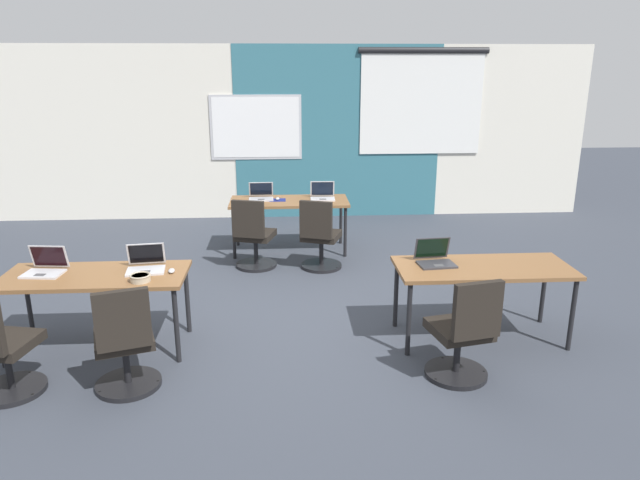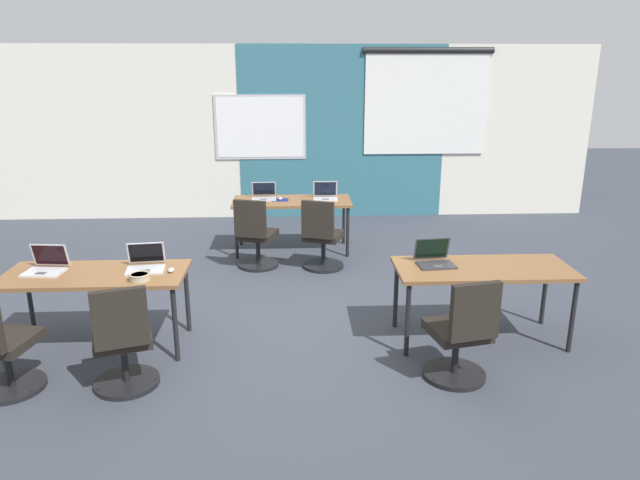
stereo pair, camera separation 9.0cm
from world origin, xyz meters
The scene contains 18 objects.
ground_plane centered at (0.00, 0.00, 0.00)m, with size 24.00×24.00×0.00m.
back_wall_assembly centered at (0.04, 4.19, 1.41)m, with size 10.00×0.27×2.80m.
desk_near_left centered at (-1.75, -0.60, 0.66)m, with size 1.60×0.70×0.72m.
desk_near_right centered at (1.75, -0.60, 0.66)m, with size 1.60×0.70×0.72m.
desk_far_center centered at (0.00, 2.20, 0.66)m, with size 1.60×0.70×0.72m.
laptop_far_right centered at (0.46, 2.25, 0.77)m, with size 0.34×0.30×0.23m.
chair_far_right centered at (0.37, 1.42, 0.38)m, with size 0.56×0.61×0.92m.
laptop_near_right_inner centered at (1.32, -0.51, 0.77)m, with size 0.36×0.32×0.23m.
chair_near_right_inner centered at (1.36, -1.35, 0.38)m, with size 0.52×0.58×0.92m.
laptop_near_left_inner centered at (-1.32, -0.51, 0.77)m, with size 0.36×0.34×0.23m.
mouse_near_left_inner centered at (-1.08, -0.60, 0.74)m, with size 0.06×0.10×0.03m.
chair_near_left_inner centered at (-1.33, -1.35, 0.38)m, with size 0.55×0.60×0.92m.
laptop_far_left centered at (-0.38, 2.30, 0.77)m, with size 0.34×0.33×0.22m.
mousepad_far_left centered at (-0.16, 2.21, 0.72)m, with size 0.22×0.19×0.00m.
mouse_far_left centered at (-0.16, 2.21, 0.74)m, with size 0.06×0.10×0.03m.
chair_far_left centered at (-0.46, 1.51, 0.38)m, with size 0.54×0.60×0.92m.
laptop_near_left_end centered at (-2.19, -0.54, 0.77)m, with size 0.36×0.32×0.23m.
snack_bowl centered at (-1.30, -0.80, 0.76)m, with size 0.18×0.18×0.06m.
Camera 2 is at (0.03, -5.54, 2.50)m, focal length 32.72 mm.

